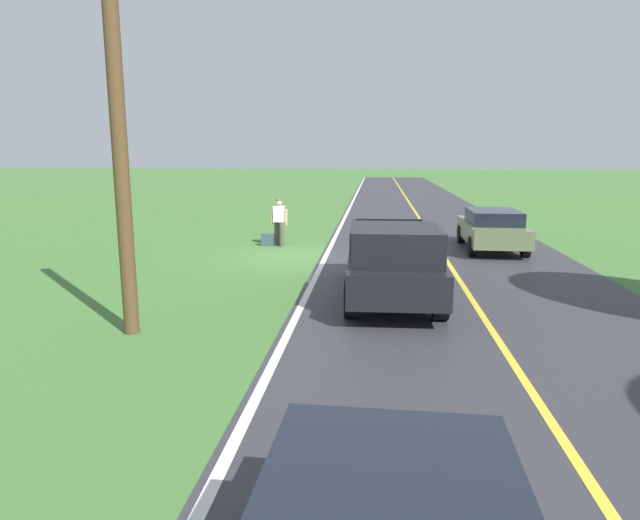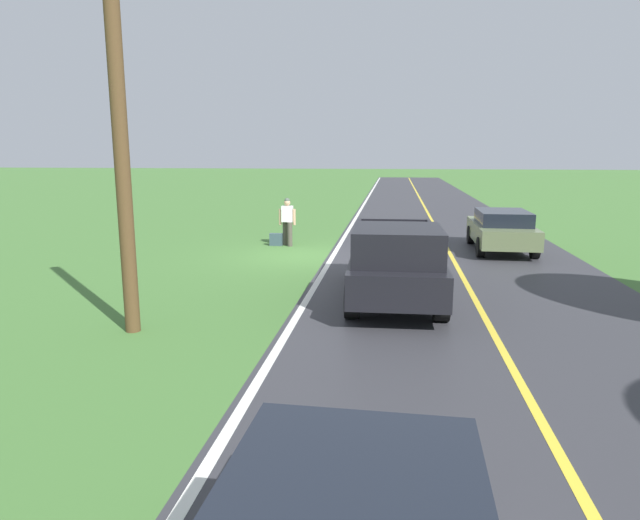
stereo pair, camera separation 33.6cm
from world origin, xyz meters
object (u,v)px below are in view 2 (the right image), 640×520
at_px(hitchhiker_walking, 288,219).
at_px(utility_pole_roadside, 121,144).
at_px(suitcase_carried, 276,240).
at_px(sedan_near_oncoming, 501,229).
at_px(pickup_truck_passing, 396,260).

distance_m(hitchhiker_walking, utility_pole_roadside, 10.52).
xyz_separation_m(suitcase_carried, sedan_near_oncoming, (-7.96, 0.01, 0.53)).
xyz_separation_m(hitchhiker_walking, pickup_truck_passing, (-3.90, 7.31, -0.01)).
relative_size(hitchhiker_walking, pickup_truck_passing, 0.32).
relative_size(hitchhiker_walking, sedan_near_oncoming, 0.39).
relative_size(suitcase_carried, sedan_near_oncoming, 0.10).
bearing_deg(utility_pole_roadside, suitcase_carried, -93.64).
bearing_deg(sedan_near_oncoming, pickup_truck_passing, 63.22).
xyz_separation_m(pickup_truck_passing, utility_pole_roadside, (4.96, 2.85, 2.54)).
height_order(suitcase_carried, pickup_truck_passing, pickup_truck_passing).
distance_m(suitcase_carried, utility_pole_roadside, 10.62).
bearing_deg(hitchhiker_walking, utility_pole_roadside, 84.04).
bearing_deg(pickup_truck_passing, suitcase_carried, -59.12).
relative_size(suitcase_carried, pickup_truck_passing, 0.08).
bearing_deg(utility_pole_roadside, sedan_near_oncoming, -130.52).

